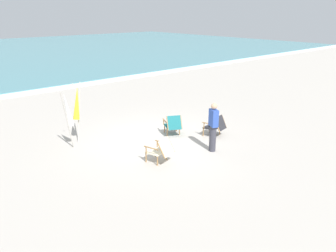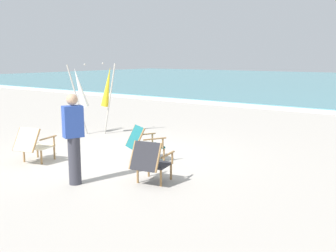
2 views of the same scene
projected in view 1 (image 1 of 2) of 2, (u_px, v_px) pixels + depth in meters
The scene contains 8 objects.
ground_plane at pixel (158, 140), 11.70m from camera, with size 80.00×80.00×0.00m, color #B2AAA0.
surf_band at pixel (45, 90), 19.07m from camera, with size 80.00×1.10×0.06m, color white.
beach_chair_front_right at pixel (161, 150), 9.84m from camera, with size 0.74×0.88×0.78m.
beach_chair_front_left at pixel (173, 124), 12.04m from camera, with size 0.85×0.92×0.79m.
beach_chair_back_left at pixel (216, 125), 11.92m from camera, with size 0.71×0.83×0.80m.
umbrella_furled_white at pixel (67, 110), 10.49m from camera, with size 0.55×0.49×2.07m.
umbrella_furled_yellow at pixel (77, 103), 11.23m from camera, with size 0.50×0.37×2.10m.
person_near_chairs at pixel (213, 127), 10.54m from camera, with size 0.32×0.39×1.63m.
Camera 1 is at (-6.90, -8.40, 4.36)m, focal length 35.00 mm.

